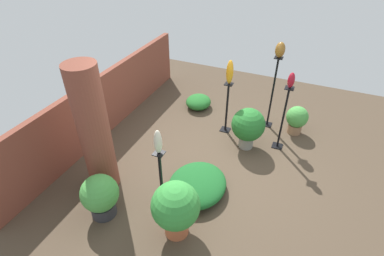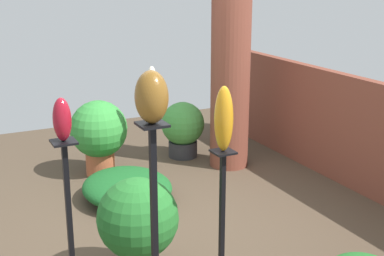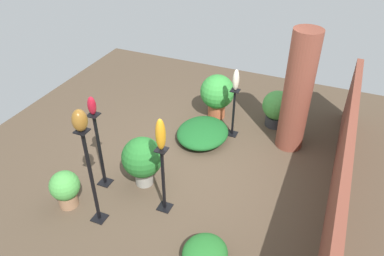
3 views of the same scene
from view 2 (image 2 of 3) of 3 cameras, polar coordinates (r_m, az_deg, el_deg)
ground_plane at (r=5.19m, az=-2.71°, el=-11.00°), size 8.00×8.00×0.00m
brick_wall_back at (r=6.20m, az=17.54°, el=-0.78°), size 5.60×0.12×1.27m
brick_pillar at (r=6.58m, az=4.10°, el=5.15°), size 0.48×0.48×2.21m
pedestal_amber at (r=4.19m, az=3.21°, el=-10.32°), size 0.20×0.20×1.12m
pedestal_ruby at (r=3.87m, az=-12.81°, el=-11.46°), size 0.20×0.20×1.32m
pedestal_ivory at (r=6.22m, az=-4.14°, el=-1.91°), size 0.20×0.20×0.97m
art_vase_amber at (r=3.88m, az=3.41°, el=0.98°), size 0.15×0.14×0.49m
art_vase_ruby at (r=3.56m, az=-13.69°, el=0.89°), size 0.13×0.12×0.29m
art_vase_bronze at (r=2.96m, az=-4.34°, el=3.31°), size 0.20×0.19×0.30m
art_vase_ivory at (r=6.03m, az=-4.29°, el=4.71°), size 0.13×0.12×0.41m
potted_plant_walkway_edge at (r=6.47m, az=-9.91°, el=-0.46°), size 0.69×0.69×0.92m
potted_plant_mid_right at (r=4.28m, az=-5.78°, el=-9.88°), size 0.65×0.65×0.85m
potted_plant_near_pillar at (r=7.05m, az=-0.99°, el=0.09°), size 0.57×0.57×0.74m
foliage_bed_east at (r=5.84m, az=-6.94°, el=-6.29°), size 1.09×0.95×0.29m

